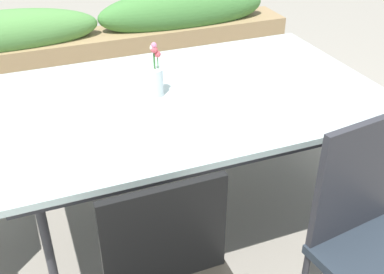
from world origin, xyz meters
TOP-DOWN VIEW (x-y plane):
  - ground_plane at (0.00, 0.00)m, footprint 12.00×12.00m
  - dining_table at (-0.04, -0.02)m, footprint 1.85×1.17m
  - chair_near_right at (0.37, -0.96)m, footprint 0.54×0.54m
  - flower_vase at (-0.21, 0.04)m, footprint 0.08×0.08m
  - planter_box at (-0.11, 1.94)m, footprint 3.43×0.41m

SIDE VIEW (x-z plane):
  - ground_plane at x=0.00m, z-range 0.00..0.00m
  - planter_box at x=-0.11m, z-range -0.02..0.75m
  - chair_near_right at x=0.37m, z-range 0.05..1.03m
  - dining_table at x=-0.04m, z-range 0.35..1.13m
  - flower_vase at x=-0.21m, z-range 0.74..1.00m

